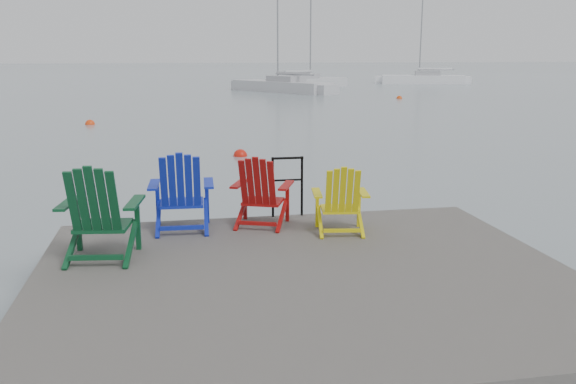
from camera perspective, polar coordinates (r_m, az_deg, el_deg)
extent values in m
plane|color=slate|center=(7.01, 1.68, -11.44)|extent=(400.00, 400.00, 0.00)
cube|color=#2D2A28|center=(6.85, 1.70, -8.39)|extent=(6.00, 5.00, 0.20)
cylinder|color=black|center=(9.11, -18.50, -8.30)|extent=(0.26, 0.26, 1.20)
cylinder|color=black|center=(9.12, -1.32, -7.58)|extent=(0.26, 0.26, 1.20)
cylinder|color=black|center=(9.90, 14.39, -6.34)|extent=(0.26, 0.26, 1.20)
cylinder|color=black|center=(9.01, -1.43, 0.45)|extent=(0.04, 0.04, 0.90)
cylinder|color=black|center=(9.09, 1.31, 0.56)|extent=(0.04, 0.04, 0.90)
cylinder|color=black|center=(8.97, -0.05, 3.19)|extent=(0.48, 0.04, 0.04)
cylinder|color=black|center=(9.03, -0.05, 1.13)|extent=(0.44, 0.03, 0.03)
cube|color=#0B3F21|center=(7.61, -16.89, -3.04)|extent=(0.68, 0.62, 0.05)
cube|color=#0B3F21|center=(7.93, -19.03, -2.95)|extent=(0.06, 0.06, 0.64)
cube|color=#0B3F21|center=(7.76, -13.88, -2.95)|extent=(0.06, 0.06, 0.64)
cube|color=#0B3F21|center=(7.62, -19.92, -1.00)|extent=(0.23, 0.71, 0.03)
cube|color=#0B3F21|center=(7.43, -14.16, -0.95)|extent=(0.23, 0.71, 0.03)
cube|color=#0B3F21|center=(7.16, -17.78, -0.89)|extent=(0.60, 0.37, 0.79)
cube|color=#1022A8|center=(8.58, -9.88, -1.01)|extent=(0.61, 0.54, 0.04)
cube|color=#1022A8|center=(8.82, -12.08, -1.06)|extent=(0.06, 0.06, 0.62)
cube|color=#1022A8|center=(8.80, -7.58, -0.92)|extent=(0.06, 0.06, 0.62)
cube|color=#1022A8|center=(8.52, -12.46, 0.67)|extent=(0.16, 0.67, 0.03)
cube|color=#1022A8|center=(8.49, -7.44, 0.83)|extent=(0.16, 0.67, 0.03)
cube|color=#1022A8|center=(8.15, -10.04, 0.90)|extent=(0.55, 0.30, 0.75)
cube|color=#970C0B|center=(8.67, -2.35, -0.89)|extent=(0.67, 0.64, 0.04)
cube|color=#970C0B|center=(8.94, -4.04, -0.78)|extent=(0.06, 0.06, 0.56)
cube|color=#970C0B|center=(8.81, -0.06, -0.96)|extent=(0.06, 0.06, 0.56)
cube|color=#970C0B|center=(8.68, -4.59, 0.79)|extent=(0.33, 0.61, 0.03)
cube|color=#970C0B|center=(8.53, -0.17, 0.62)|extent=(0.33, 0.61, 0.03)
cube|color=#970C0B|center=(8.29, -2.88, 0.84)|extent=(0.55, 0.42, 0.69)
cube|color=#D6C60B|center=(8.37, 4.85, -1.60)|extent=(0.56, 0.51, 0.04)
cube|color=#D6C60B|center=(8.53, 2.75, -1.58)|extent=(0.05, 0.05, 0.52)
cube|color=#D6C60B|center=(8.60, 6.64, -1.54)|extent=(0.05, 0.05, 0.52)
cube|color=#D6C60B|center=(8.27, 2.72, -0.09)|extent=(0.20, 0.58, 0.03)
cube|color=#D6C60B|center=(8.34, 7.05, -0.05)|extent=(0.20, 0.58, 0.03)
cube|color=#D6C60B|center=(8.01, 5.14, 0.02)|extent=(0.49, 0.31, 0.64)
cube|color=#BCBBBF|center=(48.09, -0.58, 9.67)|extent=(7.02, 9.01, 1.10)
cube|color=#9E9EA3|center=(47.72, -0.20, 10.49)|extent=(2.91, 3.22, 0.55)
cylinder|color=gray|center=(48.49, -0.99, 17.14)|extent=(0.12, 0.12, 11.49)
cube|color=silver|center=(53.42, 1.80, 9.98)|extent=(8.11, 7.04, 1.10)
cube|color=#9E9EA3|center=(53.06, 1.50, 10.72)|extent=(2.98, 2.81, 0.55)
cylinder|color=gray|center=(53.78, 2.14, 16.28)|extent=(0.12, 0.12, 10.70)
cube|color=white|center=(62.82, 12.52, 10.11)|extent=(8.23, 4.54, 1.10)
cube|color=#9E9EA3|center=(62.83, 12.92, 10.73)|extent=(2.74, 2.15, 0.55)
cylinder|color=gray|center=(62.80, 12.40, 15.18)|extent=(0.12, 0.12, 9.98)
sphere|color=red|center=(17.64, -4.48, 3.38)|extent=(0.40, 0.40, 0.40)
sphere|color=#E83C0D|center=(26.88, -18.03, 6.03)|extent=(0.40, 0.40, 0.40)
sphere|color=#DD430D|center=(41.23, 10.37, 8.59)|extent=(0.38, 0.38, 0.38)
sphere|color=red|center=(47.29, 0.91, 9.31)|extent=(0.37, 0.37, 0.37)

